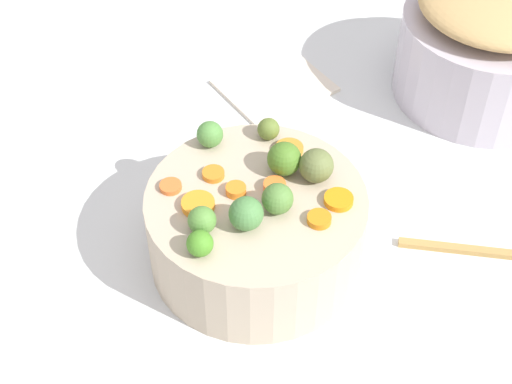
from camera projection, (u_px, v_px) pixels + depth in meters
The scene contains 21 objects.
tabletop at pixel (291, 263), 0.99m from camera, with size 2.40×2.40×0.02m, color silver.
serving_bowl_carrots at pixel (256, 228), 0.95m from camera, with size 0.27×0.27×0.11m, color #BAA88F.
metal_pot at pixel (488, 56), 1.18m from camera, with size 0.27×0.27×0.13m, color #BAB2C0.
stuffing_mound at pixel (501, 3), 1.11m from camera, with size 0.24×0.24×0.05m, color tan.
carrot_slice_0 at pixel (236, 190), 0.92m from camera, with size 0.02×0.02×0.01m, color orange.
carrot_slice_1 at pixel (171, 186), 0.92m from camera, with size 0.03×0.03×0.01m, color orange.
carrot_slice_2 at pixel (198, 204), 0.90m from camera, with size 0.04×0.04×0.01m, color orange.
carrot_slice_3 at pixel (339, 200), 0.91m from camera, with size 0.03×0.03×0.01m, color orange.
carrot_slice_4 at pixel (213, 174), 0.94m from camera, with size 0.03×0.03×0.01m, color orange.
carrot_slice_5 at pixel (289, 149), 0.97m from camera, with size 0.04×0.04×0.01m, color orange.
carrot_slice_6 at pixel (275, 186), 0.92m from camera, with size 0.03×0.03×0.01m, color orange.
carrot_slice_7 at pixel (319, 219), 0.88m from camera, with size 0.03×0.03×0.01m, color orange.
brussels_sprout_0 at pixel (246, 214), 0.87m from camera, with size 0.04×0.04×0.04m, color #487F40.
brussels_sprout_1 at pixel (268, 129), 0.98m from camera, with size 0.03×0.03×0.03m, color #5B712D.
brussels_sprout_2 at pixel (313, 164), 0.92m from camera, with size 0.04×0.04×0.04m, color #606D3A.
brussels_sprout_3 at pixel (210, 134), 0.97m from camera, with size 0.03×0.03×0.03m, color #4F893D.
brussels_sprout_4 at pixel (200, 244), 0.84m from camera, with size 0.03×0.03×0.03m, color #458824.
brussels_sprout_5 at pixel (278, 199), 0.89m from camera, with size 0.04×0.04×0.04m, color #507E37.
brussels_sprout_6 at pixel (284, 159), 0.93m from camera, with size 0.04×0.04×0.04m, color #497625.
brussels_sprout_7 at pixel (202, 220), 0.87m from camera, with size 0.03×0.03×0.03m, color #518737.
dish_towel at pixel (275, 86), 1.23m from camera, with size 0.16×0.13×0.01m, color beige.
Camera 1 is at (0.53, 0.34, 0.79)m, focal length 54.42 mm.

